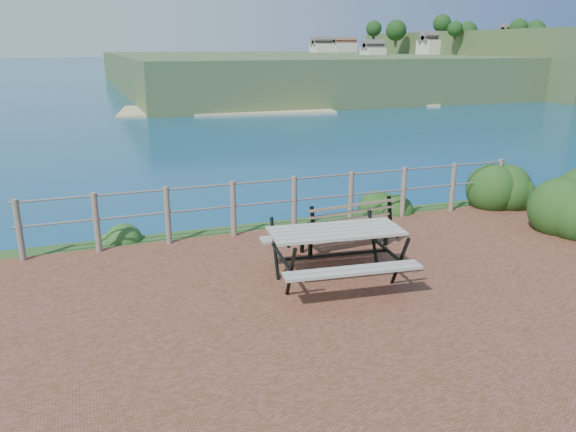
# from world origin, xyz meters

# --- Properties ---
(ground) EXTENTS (10.00, 7.00, 0.12)m
(ground) POSITION_xyz_m (0.00, 0.00, 0.00)
(ground) COLOR brown
(ground) RESTS_ON ground
(ocean) EXTENTS (1200.00, 1200.00, 0.00)m
(ocean) POSITION_xyz_m (0.00, 200.00, 0.00)
(ocean) COLOR #135F74
(ocean) RESTS_ON ground
(safety_railing) EXTENTS (9.40, 0.10, 1.00)m
(safety_railing) POSITION_xyz_m (0.00, 3.35, 0.57)
(safety_railing) COLOR #6B5B4C
(safety_railing) RESTS_ON ground
(distant_bay) EXTENTS (290.00, 232.36, 24.00)m
(distant_bay) POSITION_xyz_m (173.07, 202.61, -1.52)
(distant_bay) COLOR #415C2E
(distant_bay) RESTS_ON ground
(picnic_table) EXTENTS (1.93, 1.61, 0.79)m
(picnic_table) POSITION_xyz_m (-0.30, 0.89, 0.50)
(picnic_table) COLOR #A49F93
(picnic_table) RESTS_ON ground
(park_bench) EXTENTS (1.59, 0.54, 0.88)m
(park_bench) POSITION_xyz_m (0.41, 2.06, 0.58)
(park_bench) COLOR brown
(park_bench) RESTS_ON ground
(shrub_right_edge) EXTENTS (1.13, 1.13, 1.61)m
(shrub_right_edge) POSITION_xyz_m (4.73, 3.38, 0.00)
(shrub_right_edge) COLOR #134016
(shrub_right_edge) RESTS_ON ground
(shrub_lip_west) EXTENTS (0.68, 0.68, 0.38)m
(shrub_lip_west) POSITION_xyz_m (-3.03, 3.97, 0.00)
(shrub_lip_west) COLOR #23491B
(shrub_lip_west) RESTS_ON ground
(shrub_lip_east) EXTENTS (0.83, 0.83, 0.60)m
(shrub_lip_east) POSITION_xyz_m (2.23, 3.92, 0.00)
(shrub_lip_east) COLOR #134016
(shrub_lip_east) RESTS_ON ground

